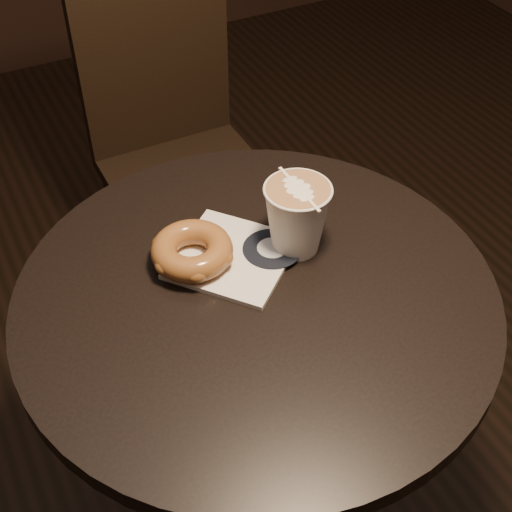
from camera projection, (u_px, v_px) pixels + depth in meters
name	position (u px, v px, depth m)	size (l,w,h in m)	color
cafe_table	(256.00, 375.00, 1.16)	(0.70, 0.70, 0.75)	black
chair	(172.00, 126.00, 1.74)	(0.37, 0.37, 0.94)	black
pastry_bag	(233.00, 257.00, 1.07)	(0.16, 0.16, 0.01)	white
doughnut	(192.00, 250.00, 1.04)	(0.12, 0.12, 0.04)	brown
latte_cup	(297.00, 218.00, 1.05)	(0.10, 0.10, 0.11)	white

